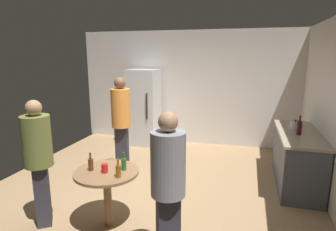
{
  "coord_description": "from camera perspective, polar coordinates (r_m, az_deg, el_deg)",
  "views": [
    {
      "loc": [
        1.43,
        -4.02,
        2.15
      ],
      "look_at": [
        0.26,
        0.07,
        1.22
      ],
      "focal_mm": 30.04,
      "sensor_mm": 36.0,
      "label": 1
    }
  ],
  "objects": [
    {
      "name": "beer_bottle_amber",
      "position": [
        3.39,
        -10.05,
        -10.94
      ],
      "size": [
        0.06,
        0.06,
        0.23
      ],
      "color": "#8C5919",
      "rests_on": "foreground_table"
    },
    {
      "name": "beer_bottle_brown",
      "position": [
        3.65,
        -15.4,
        -9.48
      ],
      "size": [
        0.06,
        0.06,
        0.23
      ],
      "color": "#593314",
      "rests_on": "foreground_table"
    },
    {
      "name": "beer_bottle_green",
      "position": [
        3.58,
        -8.92,
        -9.6
      ],
      "size": [
        0.06,
        0.06,
        0.23
      ],
      "color": "#26662D",
      "rests_on": "foreground_table"
    },
    {
      "name": "refrigerator",
      "position": [
        6.78,
        -4.99,
        1.69
      ],
      "size": [
        0.7,
        0.68,
        1.8
      ],
      "color": "silver",
      "rests_on": "ground_plane"
    },
    {
      "name": "foreground_table",
      "position": [
        3.66,
        -12.31,
        -12.44
      ],
      "size": [
        0.8,
        0.8,
        0.73
      ],
      "color": "olive",
      "rests_on": "ground_plane"
    },
    {
      "name": "person_in_olive_shirt",
      "position": [
        3.82,
        -24.83,
        -7.16
      ],
      "size": [
        0.47,
        0.47,
        1.62
      ],
      "rotation": [
        0.0,
        0.0,
        0.62
      ],
      "color": "#2D2D38",
      "rests_on": "ground_plane"
    },
    {
      "name": "person_in_gray_shirt",
      "position": [
        2.79,
        0.03,
        -13.02
      ],
      "size": [
        0.46,
        0.46,
        1.63
      ],
      "rotation": [
        0.0,
        0.0,
        2.08
      ],
      "color": "#2D2D38",
      "rests_on": "ground_plane"
    },
    {
      "name": "wall_back",
      "position": [
        6.85,
        3.8,
        5.62
      ],
      "size": [
        5.32,
        0.06,
        2.7
      ],
      "primitive_type": "cube",
      "color": "silver",
      "rests_on": "ground_plane"
    },
    {
      "name": "plastic_cup_red",
      "position": [
        3.56,
        -12.72,
        -10.39
      ],
      "size": [
        0.08,
        0.08,
        0.11
      ],
      "primitive_type": "cylinder",
      "color": "red",
      "rests_on": "foreground_table"
    },
    {
      "name": "ground_plane",
      "position": [
        4.8,
        -3.34,
        -14.94
      ],
      "size": [
        5.2,
        5.2,
        0.1
      ],
      "primitive_type": "cube",
      "color": "#9E7C56"
    },
    {
      "name": "kettle",
      "position": [
        5.18,
        24.42,
        -1.89
      ],
      "size": [
        0.24,
        0.17,
        0.18
      ],
      "color": "#B2B2B7",
      "rests_on": "kitchen_counter"
    },
    {
      "name": "kitchen_counter",
      "position": [
        5.19,
        24.66,
        -7.89
      ],
      "size": [
        0.64,
        1.71,
        0.9
      ],
      "color": "#4C515B",
      "rests_on": "ground_plane"
    },
    {
      "name": "wine_bottle_on_counter",
      "position": [
        4.88,
        25.09,
        -2.22
      ],
      "size": [
        0.08,
        0.08,
        0.31
      ],
      "color": "#3F141E",
      "rests_on": "kitchen_counter"
    },
    {
      "name": "person_in_orange_shirt",
      "position": [
        5.11,
        -9.51,
        -0.44
      ],
      "size": [
        0.4,
        0.4,
        1.76
      ],
      "rotation": [
        0.0,
        0.0,
        -1.38
      ],
      "color": "#2D2D38",
      "rests_on": "ground_plane"
    }
  ]
}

